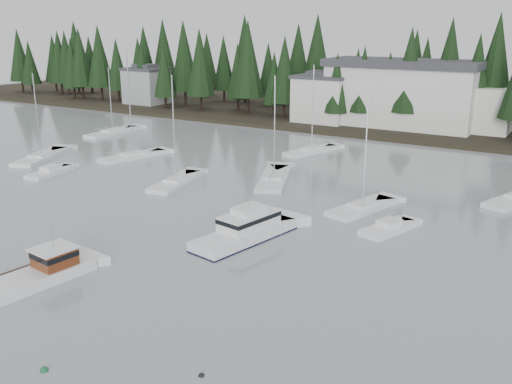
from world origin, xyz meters
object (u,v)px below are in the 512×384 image
at_px(harbor_inn, 414,95).
at_px(lobster_boat_brown, 39,275).
at_px(house_far_west, 147,85).
at_px(sailboat_1, 362,209).
at_px(sailboat_2, 113,133).
at_px(sailboat_3, 312,152).
at_px(runabout_1, 389,230).
at_px(runabout_0, 51,173).
at_px(sailboat_11, 42,158).
at_px(sailboat_10, 176,183).
at_px(sailboat_7, 274,180).
at_px(house_west, 322,98).
at_px(cabin_cruiser_center, 246,232).
at_px(sailboat_0, 133,157).

bearing_deg(harbor_inn, lobster_boat_brown, -94.06).
height_order(house_far_west, sailboat_1, sailboat_1).
relative_size(sailboat_2, sailboat_3, 0.89).
xyz_separation_m(sailboat_3, runabout_1, (19.15, -24.40, 0.06)).
xyz_separation_m(sailboat_1, runabout_0, (-36.44, -6.43, 0.05)).
bearing_deg(sailboat_1, sailboat_2, 87.05).
xyz_separation_m(house_far_west, sailboat_11, (21.43, -45.02, -4.35)).
height_order(harbor_inn, sailboat_10, sailboat_10).
bearing_deg(sailboat_2, harbor_inn, -56.17).
distance_m(house_far_west, sailboat_7, 65.70).
xyz_separation_m(harbor_inn, sailboat_2, (-40.26, -28.64, -5.73)).
relative_size(lobster_boat_brown, sailboat_1, 0.64).
bearing_deg(runabout_0, sailboat_11, 48.57).
relative_size(sailboat_10, runabout_0, 1.89).
distance_m(house_west, lobster_boat_brown, 68.79).
bearing_deg(cabin_cruiser_center, sailboat_1, -12.79).
xyz_separation_m(house_far_west, sailboat_3, (50.38, -23.35, -4.33)).
xyz_separation_m(cabin_cruiser_center, sailboat_2, (-43.27, 28.44, -0.60)).
xyz_separation_m(sailboat_0, sailboat_1, (33.94, -4.93, -0.01)).
xyz_separation_m(sailboat_2, sailboat_3, (33.59, 3.95, 0.02)).
bearing_deg(sailboat_2, sailboat_1, -109.96).
distance_m(sailboat_11, runabout_0, 9.05).
relative_size(sailboat_7, runabout_1, 1.96).
bearing_deg(sailboat_0, sailboat_11, 136.14).
bearing_deg(cabin_cruiser_center, sailboat_10, 67.82).
height_order(sailboat_11, runabout_1, sailboat_11).
height_order(lobster_boat_brown, sailboat_10, sailboat_10).
relative_size(sailboat_10, sailboat_11, 1.07).
height_order(sailboat_3, sailboat_10, sailboat_10).
xyz_separation_m(house_far_west, sailboat_2, (16.79, -27.30, -4.36)).
distance_m(house_far_west, harbor_inn, 57.07).
xyz_separation_m(lobster_boat_brown, sailboat_11, (-30.56, 24.91, -0.42)).
xyz_separation_m(cabin_cruiser_center, runabout_1, (9.48, 7.99, -0.51)).
bearing_deg(sailboat_0, sailboat_3, -37.64).
distance_m(lobster_boat_brown, sailboat_1, 29.71).
bearing_deg(sailboat_2, house_west, -46.50).
height_order(sailboat_0, runabout_1, sailboat_0).
bearing_deg(house_far_west, runabout_1, -34.48).
xyz_separation_m(sailboat_10, sailboat_11, (-22.94, 0.45, -0.02)).
bearing_deg(sailboat_7, sailboat_11, 79.10).
relative_size(sailboat_3, sailboat_11, 1.07).
bearing_deg(sailboat_1, cabin_cruiser_center, 171.56).
bearing_deg(house_far_west, runabout_0, -59.79).
bearing_deg(sailboat_2, sailboat_10, -124.97).
distance_m(sailboat_2, sailboat_11, 18.31).
distance_m(house_far_west, cabin_cruiser_center, 82.02).
relative_size(house_far_west, sailboat_11, 0.73).
distance_m(sailboat_3, sailboat_11, 36.16).
bearing_deg(sailboat_11, runabout_1, -115.37).
height_order(sailboat_10, sailboat_11, sailboat_10).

